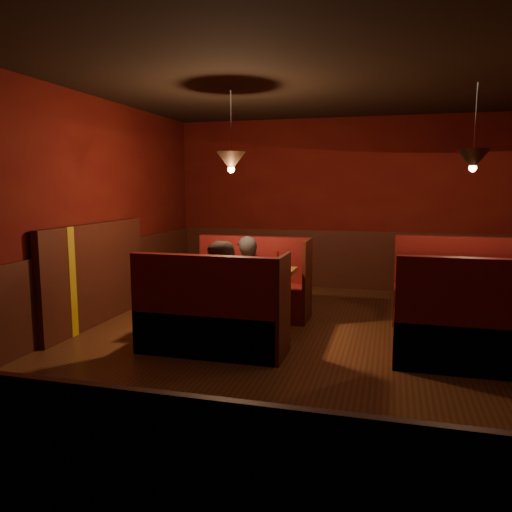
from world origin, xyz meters
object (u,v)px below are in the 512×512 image
(second_bench_far, at_px, (458,297))
(diner_b, at_px, (225,280))
(main_table, at_px, (233,284))
(main_bench_near, at_px, (211,323))
(diner_a, at_px, (247,265))
(main_bench_far, at_px, (253,291))
(second_bench_near, at_px, (480,335))
(second_table, at_px, (465,292))

(second_bench_far, relative_size, diner_b, 1.02)
(main_table, xyz_separation_m, second_bench_far, (2.67, 1.11, -0.24))
(main_bench_near, bearing_deg, diner_a, 91.25)
(main_bench_far, bearing_deg, diner_a, -99.81)
(second_bench_near, height_order, diner_a, diner_a)
(main_table, distance_m, diner_b, 0.62)
(second_table, bearing_deg, main_bench_near, -157.65)
(second_bench_near, bearing_deg, main_table, 167.54)
(main_bench_far, distance_m, second_table, 2.69)
(main_bench_far, height_order, diner_a, diner_a)
(main_bench_near, bearing_deg, main_bench_far, 90.00)
(main_table, height_order, main_bench_far, main_bench_far)
(main_table, bearing_deg, diner_a, 91.29)
(main_table, height_order, main_bench_near, main_bench_near)
(main_bench_far, height_order, main_bench_near, same)
(second_bench_far, xyz_separation_m, diner_a, (-2.68, -0.47, 0.38))
(second_bench_near, bearing_deg, diner_a, 155.47)
(main_bench_far, xyz_separation_m, second_bench_far, (2.65, 0.29, 0.01))
(second_bench_far, relative_size, second_bench_near, 1.00)
(second_bench_far, xyz_separation_m, second_bench_near, (0.00, -1.70, 0.00))
(second_table, height_order, second_bench_far, second_bench_far)
(main_table, height_order, second_table, main_table)
(main_table, xyz_separation_m, second_table, (2.63, 0.26, -0.00))
(diner_b, bearing_deg, main_bench_near, -120.81)
(main_bench_far, bearing_deg, second_table, -12.06)
(second_bench_near, bearing_deg, main_bench_near, -175.08)
(main_bench_near, bearing_deg, second_bench_near, 4.92)
(main_table, bearing_deg, main_bench_far, 88.78)
(second_bench_far, bearing_deg, main_table, -157.46)
(second_table, bearing_deg, main_bench_far, 167.94)
(main_bench_far, bearing_deg, diner_b, -86.60)
(diner_b, bearing_deg, second_bench_near, -10.55)
(diner_b, bearing_deg, main_bench_far, 82.83)
(diner_a, bearing_deg, main_bench_far, -114.43)
(main_table, distance_m, main_bench_near, 0.85)
(main_table, bearing_deg, second_bench_near, -12.46)
(second_table, relative_size, diner_b, 0.93)
(main_bench_far, relative_size, diner_b, 1.03)
(second_bench_far, distance_m, diner_b, 3.10)
(main_bench_near, bearing_deg, diner_b, 69.76)
(main_table, xyz_separation_m, second_bench_near, (2.67, -0.59, -0.24))
(main_bench_near, height_order, diner_b, diner_b)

